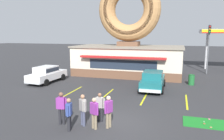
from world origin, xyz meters
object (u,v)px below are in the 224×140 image
object	(u,v)px
car_white	(47,74)
pedestrian_hooded_kid	(100,106)
car_teal	(153,80)
traffic_light_pole	(209,43)
golf_ball	(204,122)
trash_bin	(191,80)
pedestrian_leather_jacket_man	(69,113)
pedestrian_crossing_woman	(109,110)
pedestrian_clipboard_woman	(94,112)
pedestrian_beanie_man	(61,107)
pedestrian_blue_sweater_man	(83,108)

from	to	relation	value
car_white	pedestrian_hooded_kid	size ratio (longest dim) A/B	2.90
car_teal	traffic_light_pole	size ratio (longest dim) A/B	0.79
golf_ball	trash_bin	world-z (taller)	trash_bin
pedestrian_leather_jacket_man	golf_ball	bearing A→B (deg)	24.98
pedestrian_crossing_woman	traffic_light_pole	size ratio (longest dim) A/B	0.29
pedestrian_clipboard_woman	trash_bin	xyz separation A→B (m)	(5.17, 11.62, -0.40)
car_teal	pedestrian_clipboard_woman	size ratio (longest dim) A/B	2.83
golf_ball	pedestrian_hooded_kid	bearing A→B (deg)	-164.60
trash_bin	traffic_light_pole	size ratio (longest dim) A/B	0.17
pedestrian_hooded_kid	pedestrian_beanie_man	world-z (taller)	pedestrian_beanie_man
car_white	pedestrian_hooded_kid	distance (m)	11.31
golf_ball	pedestrian_leather_jacket_man	size ratio (longest dim) A/B	0.03
golf_ball	pedestrian_beanie_man	size ratio (longest dim) A/B	0.02
pedestrian_clipboard_woman	pedestrian_crossing_woman	world-z (taller)	pedestrian_crossing_woman
traffic_light_pole	car_teal	bearing A→B (deg)	-119.68
car_teal	pedestrian_beanie_man	xyz separation A→B (m)	(-3.75, -8.81, 0.11)
pedestrian_beanie_man	pedestrian_crossing_woman	distance (m)	2.52
traffic_light_pole	pedestrian_hooded_kid	bearing A→B (deg)	-112.95
pedestrian_blue_sweater_man	traffic_light_pole	world-z (taller)	traffic_light_pole
car_white	pedestrian_beanie_man	bearing A→B (deg)	-52.60
pedestrian_hooded_kid	pedestrian_crossing_woman	world-z (taller)	pedestrian_crossing_woman
car_teal	pedestrian_leather_jacket_man	distance (m)	9.84
pedestrian_clipboard_woman	pedestrian_beanie_man	size ratio (longest dim) A/B	0.92
traffic_light_pole	car_white	bearing A→B (deg)	-148.63
pedestrian_leather_jacket_man	pedestrian_beanie_man	size ratio (longest dim) A/B	0.95
car_white	pedestrian_clipboard_woman	size ratio (longest dim) A/B	2.88
pedestrian_hooded_kid	pedestrian_clipboard_woman	world-z (taller)	pedestrian_clipboard_woman
pedestrian_beanie_man	pedestrian_leather_jacket_man	bearing A→B (deg)	-37.16
pedestrian_blue_sweater_man	pedestrian_clipboard_woman	world-z (taller)	pedestrian_blue_sweater_man
pedestrian_leather_jacket_man	pedestrian_blue_sweater_man	bearing A→B (deg)	62.63
pedestrian_clipboard_woman	trash_bin	world-z (taller)	pedestrian_clipboard_woman
golf_ball	car_white	xyz separation A→B (m)	(-13.83, 6.11, 0.82)
golf_ball	car_white	size ratio (longest dim) A/B	0.01
car_teal	traffic_light_pole	distance (m)	11.07
pedestrian_leather_jacket_man	pedestrian_beanie_man	bearing A→B (deg)	142.84
pedestrian_beanie_man	trash_bin	distance (m)	13.58
pedestrian_beanie_man	traffic_light_pole	size ratio (longest dim) A/B	0.30
pedestrian_leather_jacket_man	pedestrian_crossing_woman	world-z (taller)	pedestrian_crossing_woman
car_teal	golf_ball	bearing A→B (deg)	-60.98
pedestrian_beanie_man	pedestrian_crossing_woman	world-z (taller)	pedestrian_beanie_man
car_white	car_teal	distance (m)	10.32
car_teal	traffic_light_pole	bearing A→B (deg)	60.32
car_white	pedestrian_leather_jacket_man	world-z (taller)	pedestrian_leather_jacket_man
car_teal	pedestrian_leather_jacket_man	xyz separation A→B (m)	(-3.01, -9.37, 0.05)
pedestrian_hooded_kid	traffic_light_pole	world-z (taller)	traffic_light_pole
traffic_light_pole	pedestrian_crossing_woman	bearing A→B (deg)	-110.22
car_teal	pedestrian_hooded_kid	xyz separation A→B (m)	(-1.96, -7.84, 0.01)
golf_ball	trash_bin	xyz separation A→B (m)	(-0.24, 9.14, 0.45)
car_white	trash_bin	xyz separation A→B (m)	(13.59, 3.03, -0.37)
car_white	pedestrian_clipboard_woman	bearing A→B (deg)	-45.60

